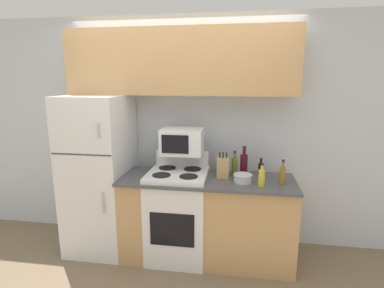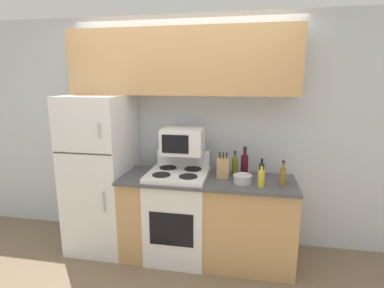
{
  "view_description": "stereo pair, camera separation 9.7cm",
  "coord_description": "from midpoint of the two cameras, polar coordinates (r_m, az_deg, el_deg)",
  "views": [
    {
      "loc": [
        0.61,
        -2.59,
        1.86
      ],
      "look_at": [
        0.17,
        0.26,
        1.24
      ],
      "focal_mm": 28.0,
      "sensor_mm": 36.0,
      "label": 1
    },
    {
      "loc": [
        0.7,
        -2.57,
        1.86
      ],
      "look_at": [
        0.17,
        0.26,
        1.24
      ],
      "focal_mm": 28.0,
      "sensor_mm": 36.0,
      "label": 2
    }
  ],
  "objects": [
    {
      "name": "knife_block",
      "position": [
        3.03,
        6.85,
        -4.53
      ],
      "size": [
        0.12,
        0.09,
        0.27
      ],
      "color": "tan",
      "rests_on": "lower_cabinets"
    },
    {
      "name": "bowl",
      "position": [
        2.93,
        10.54,
        -6.48
      ],
      "size": [
        0.18,
        0.18,
        0.08
      ],
      "color": "silver",
      "rests_on": "lower_cabinets"
    },
    {
      "name": "bottle_vinegar",
      "position": [
        2.94,
        17.78,
        -5.76
      ],
      "size": [
        0.06,
        0.06,
        0.24
      ],
      "color": "olive",
      "rests_on": "lower_cabinets"
    },
    {
      "name": "bottle_wine_red",
      "position": [
        3.15,
        10.84,
        -3.75
      ],
      "size": [
        0.08,
        0.08,
        0.3
      ],
      "color": "#470F19",
      "rests_on": "lower_cabinets"
    },
    {
      "name": "bottle_soy_sauce",
      "position": [
        3.18,
        13.97,
        -4.65
      ],
      "size": [
        0.05,
        0.05,
        0.18
      ],
      "color": "black",
      "rests_on": "lower_cabinets"
    },
    {
      "name": "bottle_olive_oil",
      "position": [
        3.11,
        9.04,
        -4.21
      ],
      "size": [
        0.06,
        0.06,
        0.26
      ],
      "color": "#5B6619",
      "rests_on": "lower_cabinets"
    },
    {
      "name": "stove",
      "position": [
        3.23,
        -1.77,
        -13.04
      ],
      "size": [
        0.6,
        0.6,
        1.1
      ],
      "color": "white",
      "rests_on": "ground_plane"
    },
    {
      "name": "lower_cabinets",
      "position": [
        3.21,
        3.7,
        -13.99
      ],
      "size": [
        1.75,
        0.61,
        0.89
      ],
      "color": "tan",
      "rests_on": "ground_plane"
    },
    {
      "name": "wall_back",
      "position": [
        3.45,
        -0.4,
        2.37
      ],
      "size": [
        8.0,
        0.05,
        2.55
      ],
      "color": "silver",
      "rests_on": "ground_plane"
    },
    {
      "name": "microwave",
      "position": [
        3.1,
        -0.88,
        0.53
      ],
      "size": [
        0.42,
        0.32,
        0.26
      ],
      "color": "white",
      "rests_on": "stove"
    },
    {
      "name": "refrigerator",
      "position": [
        3.46,
        -16.09,
        -5.29
      ],
      "size": [
        0.64,
        0.74,
        1.7
      ],
      "color": "white",
      "rests_on": "ground_plane"
    },
    {
      "name": "bottle_cooking_spray",
      "position": [
        2.85,
        14.01,
        -6.29
      ],
      "size": [
        0.06,
        0.06,
        0.22
      ],
      "color": "gold",
      "rests_on": "lower_cabinets"
    },
    {
      "name": "bottle_hot_sauce",
      "position": [
        3.01,
        17.81,
        -5.66
      ],
      "size": [
        0.05,
        0.05,
        0.2
      ],
      "color": "red",
      "rests_on": "lower_cabinets"
    },
    {
      "name": "upper_cabinets",
      "position": [
        3.21,
        -1.13,
        15.3
      ],
      "size": [
        2.38,
        0.34,
        0.67
      ],
      "color": "tan",
      "rests_on": "refrigerator"
    },
    {
      "name": "ground_plane",
      "position": [
        3.25,
        -3.15,
        -22.84
      ],
      "size": [
        12.0,
        12.0,
        0.0
      ],
      "primitive_type": "plane",
      "color": "#7F6B51"
    }
  ]
}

